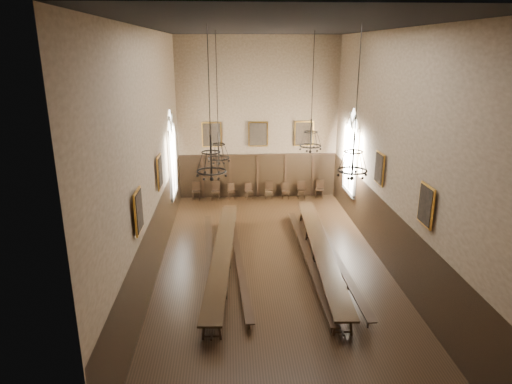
{
  "coord_description": "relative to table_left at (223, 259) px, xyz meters",
  "views": [
    {
      "loc": [
        -1.67,
        -16.41,
        8.34
      ],
      "look_at": [
        -0.57,
        1.5,
        2.64
      ],
      "focal_mm": 32.0,
      "sensor_mm": 36.0,
      "label": 1
    }
  ],
  "objects": [
    {
      "name": "window_right",
      "position": [
        6.41,
        5.58,
        3.0
      ],
      "size": [
        0.2,
        2.2,
        4.6
      ],
      "primitive_type": null,
      "color": "white",
      "rests_on": "wall_right"
    },
    {
      "name": "portrait_right_1",
      "position": [
        6.36,
        -3.42,
        3.3
      ],
      "size": [
        0.12,
        1.0,
        1.3
      ],
      "color": "gold",
      "rests_on": "wall_right"
    },
    {
      "name": "wainscot_panelling",
      "position": [
        1.98,
        0.08,
        0.85
      ],
      "size": [
        9.0,
        18.0,
        2.5
      ],
      "primitive_type": null,
      "color": "black",
      "rests_on": "floor"
    },
    {
      "name": "chair_4",
      "position": [
        2.59,
        8.64,
        -0.1
      ],
      "size": [
        0.5,
        0.5,
        0.99
      ],
      "rotation": [
        0.0,
        0.0,
        -0.14
      ],
      "color": "black",
      "rests_on": "floor"
    },
    {
      "name": "chandelier_front_left",
      "position": [
        -0.24,
        -2.53,
        4.53
      ],
      "size": [
        0.94,
        0.94,
        4.51
      ],
      "color": "black",
      "rests_on": "ceiling"
    },
    {
      "name": "bench_right_inner",
      "position": [
        3.38,
        0.02,
        -0.12
      ],
      "size": [
        0.33,
        9.82,
        0.44
      ],
      "rotation": [
        0.0,
        0.0,
        -0.0
      ],
      "color": "black",
      "rests_on": "floor"
    },
    {
      "name": "portrait_back_1",
      "position": [
        1.98,
        8.96,
        3.3
      ],
      "size": [
        1.1,
        0.12,
        1.4
      ],
      "color": "gold",
      "rests_on": "wall_back"
    },
    {
      "name": "table_left",
      "position": [
        0.0,
        0.0,
        0.0
      ],
      "size": [
        1.36,
        10.3,
        0.8
      ],
      "rotation": [
        0.0,
        0.0,
        -0.06
      ],
      "color": "black",
      "rests_on": "floor"
    },
    {
      "name": "bench_right_outer",
      "position": [
        4.47,
        0.33,
        -0.11
      ],
      "size": [
        0.45,
        10.07,
        0.45
      ],
      "rotation": [
        0.0,
        0.0,
        0.01
      ],
      "color": "black",
      "rests_on": "floor"
    },
    {
      "name": "portrait_left_1",
      "position": [
        -2.4,
        -3.42,
        3.3
      ],
      "size": [
        0.12,
        1.0,
        1.3
      ],
      "color": "gold",
      "rests_on": "wall_left"
    },
    {
      "name": "chair_1",
      "position": [
        -0.47,
        8.59,
        -0.09
      ],
      "size": [
        0.51,
        0.51,
        1.04
      ],
      "rotation": [
        0.0,
        0.0,
        -0.11
      ],
      "color": "black",
      "rests_on": "floor"
    },
    {
      "name": "portrait_right_0",
      "position": [
        6.36,
        1.08,
        3.3
      ],
      "size": [
        0.12,
        1.0,
        1.3
      ],
      "color": "gold",
      "rests_on": "wall_right"
    },
    {
      "name": "bench_left_inner",
      "position": [
        0.63,
        0.07,
        -0.14
      ],
      "size": [
        0.76,
        9.13,
        0.41
      ],
      "rotation": [
        0.0,
        0.0,
        0.05
      ],
      "color": "black",
      "rests_on": "floor"
    },
    {
      "name": "portrait_back_2",
      "position": [
        4.58,
        8.96,
        3.3
      ],
      "size": [
        1.1,
        0.12,
        1.4
      ],
      "color": "gold",
      "rests_on": "wall_back"
    },
    {
      "name": "chair_3",
      "position": [
        1.44,
        8.66,
        -0.13
      ],
      "size": [
        0.5,
        0.5,
        0.91
      ],
      "rotation": [
        0.0,
        0.0,
        0.29
      ],
      "color": "black",
      "rests_on": "floor"
    },
    {
      "name": "chandelier_front_right",
      "position": [
        4.16,
        -2.77,
        4.55
      ],
      "size": [
        0.94,
        0.94,
        4.49
      ],
      "color": "black",
      "rests_on": "ceiling"
    },
    {
      "name": "wall_front",
      "position": [
        1.98,
        -8.93,
        4.1
      ],
      "size": [
        9.0,
        0.02,
        9.0
      ],
      "primitive_type": "cube",
      "color": "#876F53",
      "rests_on": "ground"
    },
    {
      "name": "chair_0",
      "position": [
        -1.59,
        8.67,
        -0.09
      ],
      "size": [
        0.46,
        0.46,
        1.02
      ],
      "rotation": [
        0.0,
        0.0,
        0.02
      ],
      "color": "black",
      "rests_on": "floor"
    },
    {
      "name": "portrait_left_0",
      "position": [
        -2.4,
        1.08,
        3.3
      ],
      "size": [
        0.12,
        1.0,
        1.3
      ],
      "color": "gold",
      "rests_on": "wall_left"
    },
    {
      "name": "chair_6",
      "position": [
        4.46,
        8.55,
        -0.1
      ],
      "size": [
        0.46,
        0.46,
        0.99
      ],
      "rotation": [
        0.0,
        0.0,
        -0.05
      ],
      "color": "black",
      "rests_on": "floor"
    },
    {
      "name": "window_left",
      "position": [
        -2.45,
        5.58,
        3.0
      ],
      "size": [
        0.2,
        2.2,
        4.6
      ],
      "primitive_type": null,
      "color": "white",
      "rests_on": "wall_left"
    },
    {
      "name": "chair_2",
      "position": [
        0.43,
        8.64,
        -0.13
      ],
      "size": [
        0.45,
        0.45,
        0.9
      ],
      "rotation": [
        0.0,
        0.0,
        0.15
      ],
      "color": "black",
      "rests_on": "floor"
    },
    {
      "name": "chandelier_back_left",
      "position": [
        -0.12,
        2.72,
        3.76
      ],
      "size": [
        0.92,
        0.92,
        5.33
      ],
      "color": "black",
      "rests_on": "ceiling"
    },
    {
      "name": "wall_back",
      "position": [
        1.98,
        9.09,
        4.1
      ],
      "size": [
        9.0,
        0.02,
        9.0
      ],
      "primitive_type": "cube",
      "color": "#876F53",
      "rests_on": "ground"
    },
    {
      "name": "chandelier_back_right",
      "position": [
        3.84,
        2.82,
        4.18
      ],
      "size": [
        0.94,
        0.94,
        4.88
      ],
      "color": "black",
      "rests_on": "ceiling"
    },
    {
      "name": "floor",
      "position": [
        1.98,
        0.08,
        -0.41
      ],
      "size": [
        9.0,
        18.0,
        0.02
      ],
      "primitive_type": "cube",
      "color": "black",
      "rests_on": "ground"
    },
    {
      "name": "ceiling",
      "position": [
        1.98,
        0.08,
        8.61
      ],
      "size": [
        9.0,
        18.0,
        0.02
      ],
      "primitive_type": "cube",
      "color": "black",
      "rests_on": "ground"
    },
    {
      "name": "table_right",
      "position": [
        3.9,
        0.14,
        0.01
      ],
      "size": [
        1.28,
        10.65,
        0.83
      ],
      "rotation": [
        0.0,
        0.0,
        -0.05
      ],
      "color": "black",
      "rests_on": "floor"
    },
    {
      "name": "wall_left",
      "position": [
        -2.53,
        0.08,
        4.1
      ],
      "size": [
        0.02,
        18.0,
        9.0
      ],
      "primitive_type": "cube",
      "color": "#876F53",
      "rests_on": "ground"
    },
    {
      "name": "chair_7",
      "position": [
        5.53,
        8.62,
        -0.09
      ],
      "size": [
        0.55,
        0.55,
        1.03
      ],
      "rotation": [
        0.0,
        0.0,
        -0.25
      ],
      "color": "black",
      "rests_on": "floor"
    },
    {
      "name": "portrait_back_0",
      "position": [
        -0.62,
        8.96,
        3.3
      ],
      "size": [
        1.1,
        0.12,
        1.4
      ],
      "color": "gold",
      "rests_on": "wall_back"
    },
    {
      "name": "wall_right",
      "position": [
        6.49,
        0.08,
        4.1
      ],
      "size": [
        0.02,
        18.0,
        9.0
      ],
      "primitive_type": "cube",
      "color": "#876F53",
      "rests_on": "ground"
    },
    {
      "name": "chair_5",
      "position": [
        3.54,
        8.56,
        -0.12
      ],
      "size": [
        0.43,
        0.43,
        0.92
      ],
      "rotation": [
        0.0,
        0.0,
        -0.05
      ],
      "color": "black",
      "rests_on": "floor"
    },
    {
      "name": "bench_left_outer",
      "position": [
        -0.53,
        0.31,
        -0.14
      ],
      "size": [
        0.77,
        9.05,
        0.41
      ],
      "rotation": [
        0.0,
        0.0,
        0.06
      ],
      "color": "black",
      "rests_on": "floor"
    }
  ]
}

